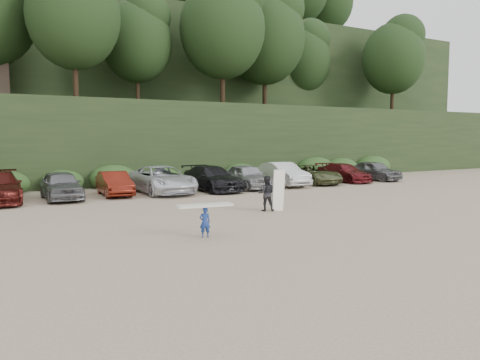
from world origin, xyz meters
TOP-DOWN VIEW (x-y plane):
  - ground at (0.00, 0.00)m, footprint 120.00×120.00m
  - hillside_backdrop at (-0.26, 35.93)m, footprint 90.00×41.50m
  - parked_cars at (-0.80, 10.08)m, footprint 36.72×6.17m
  - child_surfer at (-3.58, -2.59)m, footprint 1.92×0.72m
  - adult_surfer at (1.30, 1.18)m, footprint 1.26×0.92m

SIDE VIEW (x-z plane):
  - ground at x=0.00m, z-range 0.00..0.00m
  - child_surfer at x=-3.58m, z-range 0.20..1.33m
  - parked_cars at x=-0.80m, z-range -0.05..1.60m
  - adult_surfer at x=1.30m, z-range -0.13..1.77m
  - hillside_backdrop at x=-0.26m, z-range -2.78..25.22m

